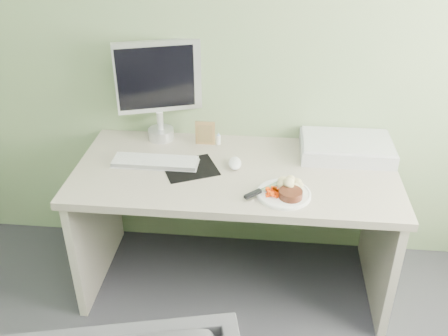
# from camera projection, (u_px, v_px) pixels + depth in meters

# --- Properties ---
(wall_back) EXTENTS (3.50, 0.00, 3.50)m
(wall_back) POSITION_uv_depth(u_px,v_px,m) (243.00, 24.00, 2.48)
(wall_back) COLOR gray
(wall_back) RESTS_ON floor
(desk) EXTENTS (1.60, 0.75, 0.73)m
(desk) POSITION_uv_depth(u_px,v_px,m) (235.00, 200.00, 2.57)
(desk) COLOR #ABA090
(desk) RESTS_ON floor
(plate) EXTENTS (0.25, 0.25, 0.01)m
(plate) POSITION_uv_depth(u_px,v_px,m) (284.00, 194.00, 2.27)
(plate) COLOR white
(plate) RESTS_ON desk
(steak) EXTENTS (0.12, 0.12, 0.03)m
(steak) POSITION_uv_depth(u_px,v_px,m) (291.00, 194.00, 2.23)
(steak) COLOR black
(steak) RESTS_ON plate
(potato_pile) EXTENTS (0.12, 0.10, 0.06)m
(potato_pile) POSITION_uv_depth(u_px,v_px,m) (291.00, 183.00, 2.29)
(potato_pile) COLOR tan
(potato_pile) RESTS_ON plate
(carrot_heap) EXTENTS (0.07, 0.06, 0.04)m
(carrot_heap) POSITION_uv_depth(u_px,v_px,m) (272.00, 191.00, 2.25)
(carrot_heap) COLOR #E73A04
(carrot_heap) RESTS_ON plate
(steak_knife) EXTENTS (0.19, 0.18, 0.02)m
(steak_knife) POSITION_uv_depth(u_px,v_px,m) (259.00, 191.00, 2.26)
(steak_knife) COLOR silver
(steak_knife) RESTS_ON plate
(mousepad) EXTENTS (0.32, 0.31, 0.00)m
(mousepad) POSITION_uv_depth(u_px,v_px,m) (190.00, 168.00, 2.48)
(mousepad) COLOR black
(mousepad) RESTS_ON desk
(keyboard) EXTENTS (0.43, 0.13, 0.02)m
(keyboard) POSITION_uv_depth(u_px,v_px,m) (155.00, 161.00, 2.51)
(keyboard) COLOR white
(keyboard) RESTS_ON desk
(computer_mouse) EXTENTS (0.07, 0.12, 0.04)m
(computer_mouse) POSITION_uv_depth(u_px,v_px,m) (235.00, 163.00, 2.49)
(computer_mouse) COLOR white
(computer_mouse) RESTS_ON desk
(photo_frame) EXTENTS (0.11, 0.01, 0.13)m
(photo_frame) POSITION_uv_depth(u_px,v_px,m) (205.00, 133.00, 2.68)
(photo_frame) COLOR olive
(photo_frame) RESTS_ON desk
(eyedrop_bottle) EXTENTS (0.02, 0.02, 0.07)m
(eyedrop_bottle) POSITION_uv_depth(u_px,v_px,m) (218.00, 139.00, 2.69)
(eyedrop_bottle) COLOR white
(eyedrop_bottle) RESTS_ON desk
(scanner) EXTENTS (0.47, 0.32, 0.07)m
(scanner) POSITION_uv_depth(u_px,v_px,m) (346.00, 148.00, 2.59)
(scanner) COLOR #A5A7AB
(scanner) RESTS_ON desk
(monitor) EXTENTS (0.44, 0.19, 0.54)m
(monitor) POSITION_uv_depth(u_px,v_px,m) (159.00, 85.00, 2.63)
(monitor) COLOR silver
(monitor) RESTS_ON desk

